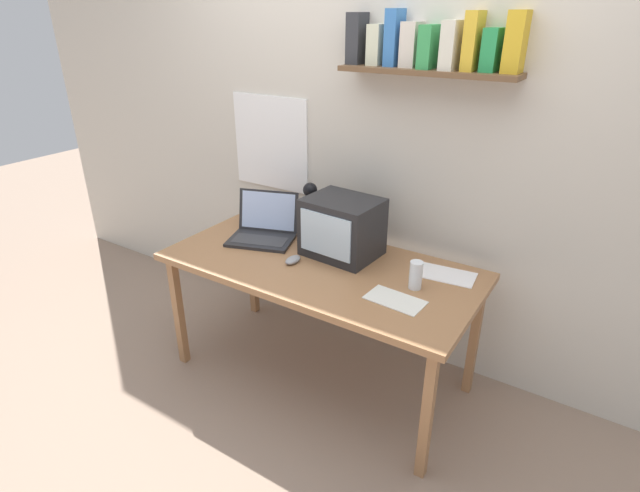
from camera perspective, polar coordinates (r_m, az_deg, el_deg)
The scene contains 10 objects.
ground_plane at distance 3.00m, azimuth 0.00°, elevation -14.43°, with size 12.00×12.00×0.00m, color gray.
back_wall at distance 2.83m, azimuth 6.03°, elevation 12.77°, with size 5.60×0.24×2.60m.
corner_desk at distance 2.62m, azimuth 0.00°, elevation -3.11°, with size 1.64×0.79×0.73m.
crt_monitor at distance 2.64m, azimuth 2.55°, elevation 2.16°, with size 0.40×0.33×0.31m.
laptop at distance 2.89m, azimuth -6.41°, elevation 2.15°, with size 0.43×0.39×0.25m.
desk_lamp at distance 2.82m, azimuth -1.02°, elevation 5.14°, with size 0.10×0.14×0.33m.
juice_glass at distance 2.39m, azimuth 10.88°, elevation -3.42°, with size 0.06×0.06×0.14m.
computer_mouse at distance 2.60m, azimuth -3.12°, elevation -1.59°, with size 0.06×0.11×0.03m.
loose_paper_near_monitor at distance 2.56m, azimuth 14.26°, elevation -3.21°, with size 0.29×0.20×0.00m.
loose_paper_near_laptop at distance 2.30m, azimuth 8.58°, elevation -6.12°, with size 0.28×0.17×0.00m.
Camera 1 is at (1.25, -1.94, 1.92)m, focal length 28.00 mm.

